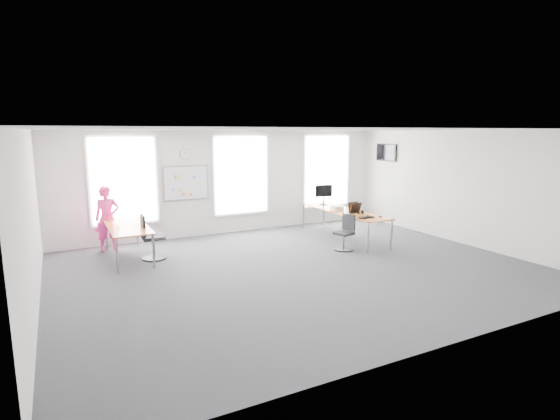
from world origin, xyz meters
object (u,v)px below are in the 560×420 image
chair_right (345,234)px  monitor (324,193)px  desk_right (343,212)px  keyboard (366,218)px  desk_left (127,228)px  person (107,218)px  headphones (360,212)px  chair_left (151,240)px

chair_right → monitor: bearing=145.5°
chair_right → desk_right: bearing=131.0°
chair_right → keyboard: bearing=59.9°
desk_left → keyboard: 5.84m
chair_right → monitor: size_ratio=1.49×
keyboard → monitor: (0.16, 2.24, 0.35)m
desk_left → person: bearing=108.3°
headphones → monitor: monitor is taller
desk_right → desk_left: size_ratio=1.50×
chair_left → headphones: 5.42m
desk_right → monitor: bearing=88.8°
desk_right → monitor: monitor is taller
chair_left → person: size_ratio=0.65×
chair_right → keyboard: (0.54, -0.14, 0.41)m
chair_right → chair_left: bearing=-123.2°
desk_right → headphones: 0.66m
chair_right → chair_left: size_ratio=0.84×
monitor → chair_left: bearing=-163.8°
desk_left → chair_right: bearing=-18.7°
desk_right → monitor: (0.02, 1.05, 0.41)m
person → headphones: 6.51m
keyboard → desk_left: bearing=154.2°
desk_left → person: 1.05m
monitor → chair_right: bearing=-99.9°
desk_left → monitor: bearing=4.1°
chair_right → headphones: (0.77, 0.40, 0.44)m
desk_left → desk_right: bearing=-6.4°
desk_right → person: size_ratio=1.99×
desk_left → keyboard: (5.55, -1.83, 0.08)m
person → desk_left: bearing=-71.9°
person → monitor: bearing=-5.6°
desk_left → monitor: monitor is taller
chair_right → desk_left: bearing=-124.7°
desk_right → monitor: size_ratio=5.43×
chair_left → headphones: (5.31, -1.00, 0.37)m
desk_right → chair_right: size_ratio=3.63×
headphones → chair_right: bearing=-146.6°
chair_left → monitor: (5.24, 0.70, 0.69)m
chair_left → keyboard: (5.09, -1.54, 0.34)m
monitor → headphones: bearing=-79.1°
person → headphones: size_ratio=9.88×
keyboard → headphones: bearing=59.7°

